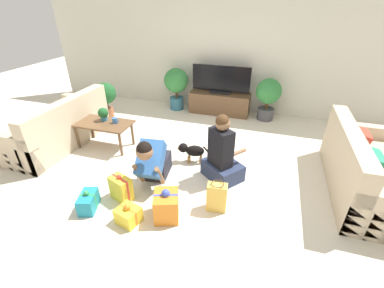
{
  "coord_description": "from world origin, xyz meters",
  "views": [
    {
      "loc": [
        1.03,
        -2.99,
        2.25
      ],
      "look_at": [
        0.09,
        0.03,
        0.45
      ],
      "focal_mm": 24.0,
      "sensor_mm": 36.0,
      "label": 1
    }
  ],
  "objects_px": {
    "sofa_right": "(367,172)",
    "dog": "(192,150)",
    "person_kneeling": "(153,161)",
    "tabletop_plant": "(103,114)",
    "coffee_table": "(104,126)",
    "gift_box_b": "(128,215)",
    "potted_plant_back_left": "(176,84)",
    "potted_plant_back_right": "(268,95)",
    "gift_box_a": "(166,205)",
    "sofa_left": "(57,128)",
    "gift_bag_a": "(217,197)",
    "gift_box_c": "(88,201)",
    "gift_box_d": "(121,188)",
    "person_sitting": "(222,156)",
    "mug": "(115,120)",
    "tv": "(221,81)",
    "tv_console": "(220,103)",
    "potted_plant_corner_left": "(106,96)"
  },
  "relations": [
    {
      "from": "gift_box_c",
      "to": "person_sitting",
      "type": "bearing_deg",
      "value": 38.04
    },
    {
      "from": "person_sitting",
      "to": "gift_box_b",
      "type": "xyz_separation_m",
      "value": [
        -0.84,
        -1.14,
        -0.26
      ]
    },
    {
      "from": "tabletop_plant",
      "to": "sofa_left",
      "type": "bearing_deg",
      "value": -162.98
    },
    {
      "from": "sofa_left",
      "to": "mug",
      "type": "distance_m",
      "value": 1.08
    },
    {
      "from": "person_sitting",
      "to": "gift_box_d",
      "type": "xyz_separation_m",
      "value": [
        -1.12,
        -0.82,
        -0.2
      ]
    },
    {
      "from": "person_kneeling",
      "to": "tabletop_plant",
      "type": "xyz_separation_m",
      "value": [
        -1.25,
        0.76,
        0.22
      ]
    },
    {
      "from": "gift_bag_a",
      "to": "tabletop_plant",
      "type": "xyz_separation_m",
      "value": [
        -2.19,
        1.03,
        0.38
      ]
    },
    {
      "from": "tv",
      "to": "sofa_left",
      "type": "bearing_deg",
      "value": -137.03
    },
    {
      "from": "person_sitting",
      "to": "gift_box_c",
      "type": "distance_m",
      "value": 1.8
    },
    {
      "from": "coffee_table",
      "to": "person_sitting",
      "type": "height_order",
      "value": "person_sitting"
    },
    {
      "from": "tv_console",
      "to": "tabletop_plant",
      "type": "relative_size",
      "value": 5.84
    },
    {
      "from": "sofa_right",
      "to": "tv",
      "type": "distance_m",
      "value": 3.18
    },
    {
      "from": "gift_box_c",
      "to": "mug",
      "type": "xyz_separation_m",
      "value": [
        -0.48,
        1.44,
        0.39
      ]
    },
    {
      "from": "sofa_right",
      "to": "sofa_left",
      "type": "bearing_deg",
      "value": 91.91
    },
    {
      "from": "tv",
      "to": "potted_plant_corner_left",
      "type": "distance_m",
      "value": 2.45
    },
    {
      "from": "tv_console",
      "to": "person_sitting",
      "type": "height_order",
      "value": "person_sitting"
    },
    {
      "from": "gift_box_c",
      "to": "gift_box_d",
      "type": "relative_size",
      "value": 0.94
    },
    {
      "from": "tv",
      "to": "potted_plant_back_right",
      "type": "distance_m",
      "value": 1.02
    },
    {
      "from": "mug",
      "to": "tv_console",
      "type": "bearing_deg",
      "value": 56.19
    },
    {
      "from": "sofa_right",
      "to": "mug",
      "type": "bearing_deg",
      "value": 89.23
    },
    {
      "from": "potted_plant_back_right",
      "to": "gift_box_a",
      "type": "bearing_deg",
      "value": -105.82
    },
    {
      "from": "tv",
      "to": "gift_box_c",
      "type": "bearing_deg",
      "value": -104.18
    },
    {
      "from": "gift_box_c",
      "to": "tabletop_plant",
      "type": "xyz_separation_m",
      "value": [
        -0.71,
        1.48,
        0.46
      ]
    },
    {
      "from": "coffee_table",
      "to": "dog",
      "type": "relative_size",
      "value": 1.94
    },
    {
      "from": "person_sitting",
      "to": "gift_box_c",
      "type": "relative_size",
      "value": 2.79
    },
    {
      "from": "coffee_table",
      "to": "person_sitting",
      "type": "distance_m",
      "value": 2.1
    },
    {
      "from": "potted_plant_back_left",
      "to": "potted_plant_back_right",
      "type": "xyz_separation_m",
      "value": [
        2.0,
        0.0,
        -0.06
      ]
    },
    {
      "from": "tv",
      "to": "tv_console",
      "type": "bearing_deg",
      "value": 0.0
    },
    {
      "from": "coffee_table",
      "to": "person_kneeling",
      "type": "relative_size",
      "value": 1.18
    },
    {
      "from": "sofa_left",
      "to": "tv",
      "type": "height_order",
      "value": "tv"
    },
    {
      "from": "sofa_right",
      "to": "person_kneeling",
      "type": "distance_m",
      "value": 2.79
    },
    {
      "from": "coffee_table",
      "to": "gift_box_b",
      "type": "distance_m",
      "value": 1.93
    },
    {
      "from": "dog",
      "to": "potted_plant_back_right",
      "type": "bearing_deg",
      "value": 143.07
    },
    {
      "from": "dog",
      "to": "person_sitting",
      "type": "bearing_deg",
      "value": 52.2
    },
    {
      "from": "coffee_table",
      "to": "mug",
      "type": "height_order",
      "value": "mug"
    },
    {
      "from": "potted_plant_back_right",
      "to": "dog",
      "type": "xyz_separation_m",
      "value": [
        -1.0,
        -2.04,
        -0.32
      ]
    },
    {
      "from": "coffee_table",
      "to": "gift_box_b",
      "type": "height_order",
      "value": "coffee_table"
    },
    {
      "from": "sofa_left",
      "to": "tv",
      "type": "bearing_deg",
      "value": 132.97
    },
    {
      "from": "sofa_right",
      "to": "potted_plant_back_left",
      "type": "bearing_deg",
      "value": 59.19
    },
    {
      "from": "coffee_table",
      "to": "potted_plant_back_right",
      "type": "xyz_separation_m",
      "value": [
        2.55,
        2.01,
        0.14
      ]
    },
    {
      "from": "tv",
      "to": "gift_box_b",
      "type": "bearing_deg",
      "value": -94.98
    },
    {
      "from": "potted_plant_corner_left",
      "to": "tabletop_plant",
      "type": "distance_m",
      "value": 1.23
    },
    {
      "from": "tv_console",
      "to": "gift_box_d",
      "type": "xyz_separation_m",
      "value": [
        -0.59,
        -3.18,
        -0.07
      ]
    },
    {
      "from": "gift_box_a",
      "to": "gift_box_b",
      "type": "xyz_separation_m",
      "value": [
        -0.39,
        -0.21,
        -0.07
      ]
    },
    {
      "from": "coffee_table",
      "to": "tabletop_plant",
      "type": "distance_m",
      "value": 0.2
    },
    {
      "from": "person_sitting",
      "to": "gift_bag_a",
      "type": "relative_size",
      "value": 2.51
    },
    {
      "from": "sofa_right",
      "to": "dog",
      "type": "distance_m",
      "value": 2.37
    },
    {
      "from": "dog",
      "to": "tabletop_plant",
      "type": "bearing_deg",
      "value": -105.17
    },
    {
      "from": "coffee_table",
      "to": "potted_plant_back_right",
      "type": "bearing_deg",
      "value": 38.26
    },
    {
      "from": "gift_box_b",
      "to": "tv",
      "type": "bearing_deg",
      "value": 85.02
    }
  ]
}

